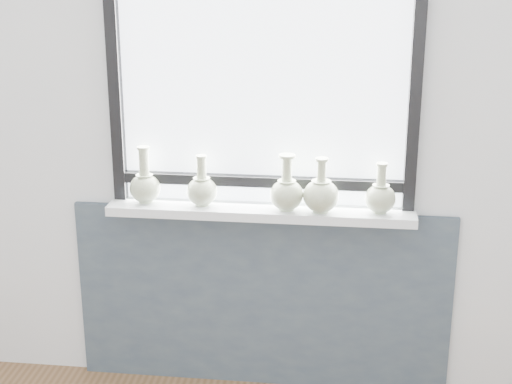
# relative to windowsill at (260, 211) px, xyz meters

# --- Properties ---
(back_wall) EXTENTS (3.60, 0.02, 2.60)m
(back_wall) POSITION_rel_windowsill_xyz_m (0.00, 0.10, 0.42)
(back_wall) COLOR silver
(back_wall) RESTS_ON ground
(apron_panel) EXTENTS (1.70, 0.03, 0.86)m
(apron_panel) POSITION_rel_windowsill_xyz_m (0.00, 0.07, -0.45)
(apron_panel) COLOR #414F57
(apron_panel) RESTS_ON ground
(windowsill) EXTENTS (1.32, 0.18, 0.04)m
(windowsill) POSITION_rel_windowsill_xyz_m (0.00, 0.00, 0.00)
(windowsill) COLOR silver
(windowsill) RESTS_ON apron_panel
(window) EXTENTS (1.30, 0.06, 1.05)m
(window) POSITION_rel_windowsill_xyz_m (0.00, 0.06, 0.56)
(window) COLOR black
(window) RESTS_ON windowsill
(vase_a) EXTENTS (0.14, 0.14, 0.25)m
(vase_a) POSITION_rel_windowsill_xyz_m (-0.51, 0.01, 0.10)
(vase_a) COLOR #B2BE99
(vase_a) RESTS_ON windowsill
(vase_b) EXTENTS (0.13, 0.13, 0.22)m
(vase_b) POSITION_rel_windowsill_xyz_m (-0.25, -0.00, 0.09)
(vase_b) COLOR #B2BE99
(vase_b) RESTS_ON windowsill
(vase_c) EXTENTS (0.14, 0.14, 0.24)m
(vase_c) POSITION_rel_windowsill_xyz_m (0.11, -0.02, 0.10)
(vase_c) COLOR #B2BE99
(vase_c) RESTS_ON windowsill
(vase_d) EXTENTS (0.15, 0.15, 0.23)m
(vase_d) POSITION_rel_windowsill_xyz_m (0.26, -0.03, 0.10)
(vase_d) COLOR #B2BE99
(vase_d) RESTS_ON windowsill
(vase_e) EXTENTS (0.13, 0.13, 0.22)m
(vase_e) POSITION_rel_windowsill_xyz_m (0.51, -0.01, 0.09)
(vase_e) COLOR #B2BE99
(vase_e) RESTS_ON windowsill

